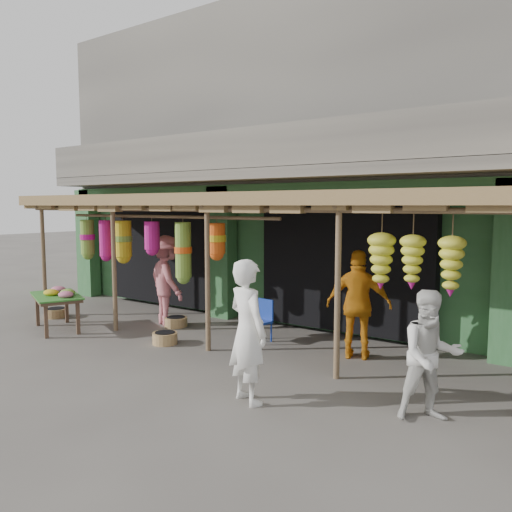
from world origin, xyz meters
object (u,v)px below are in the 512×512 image
Objects in this scene: blue_chair at (262,318)px; person_vendor at (359,305)px; person_front at (248,331)px; flower_table at (58,297)px; person_right at (431,356)px; person_shopper at (167,280)px.

person_vendor is (1.93, 0.05, 0.47)m from blue_chair.
blue_chair is 0.42× the size of person_front.
flower_table is 7.56m from person_right.
person_shopper is at bearing -11.07° from person_front.
person_vendor is 0.95× the size of person_shopper.
blue_chair is 0.51× the size of person_right.
person_shopper reaches higher than flower_table.
blue_chair is at bearing -38.23° from person_front.
person_vendor reaches higher than person_right.
flower_table is at bearing 12.37° from person_front.
person_right is at bearing -17.05° from blue_chair.
person_front is at bearing -50.55° from blue_chair.
person_vendor is (-1.69, 1.79, 0.13)m from person_right.
flower_table is 1.05× the size of person_right.
person_right is at bearing 23.69° from flower_table.
person_front reaches higher than person_vendor.
person_vendor is (0.42, 2.58, -0.02)m from person_front.
blue_chair is 2.48m from person_shopper.
flower_table is 2.07× the size of blue_chair.
blue_chair is at bearing -16.59° from person_vendor.
person_shopper reaches higher than person_vendor.
person_shopper reaches higher than person_right.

